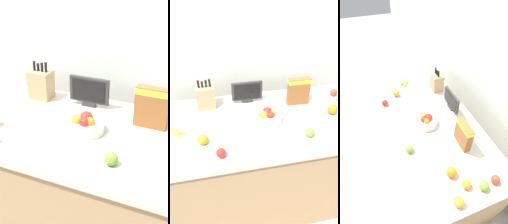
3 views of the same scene
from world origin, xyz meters
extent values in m
plane|color=#B2A899|center=(0.00, 0.00, 0.00)|extent=(14.00, 14.00, 0.00)
cube|color=silver|center=(0.00, 0.68, 1.30)|extent=(9.00, 0.06, 2.60)
cube|color=tan|center=(0.00, 0.00, 0.44)|extent=(1.73, 0.90, 0.88)
cube|color=beige|center=(0.00, 0.00, 0.89)|extent=(1.76, 0.93, 0.03)
cube|color=tan|center=(-0.45, 0.30, 1.01)|extent=(0.15, 0.12, 0.20)
cylinder|color=black|center=(-0.50, 0.30, 1.14)|extent=(0.02, 0.02, 0.07)
cube|color=silver|center=(-0.50, 0.30, 1.18)|extent=(0.01, 0.00, 0.02)
cylinder|color=black|center=(-0.47, 0.30, 1.13)|extent=(0.02, 0.02, 0.06)
cube|color=silver|center=(-0.47, 0.30, 1.18)|extent=(0.01, 0.00, 0.04)
cylinder|color=black|center=(-0.44, 0.30, 1.14)|extent=(0.02, 0.02, 0.06)
cube|color=silver|center=(-0.44, 0.30, 1.18)|extent=(0.01, 0.00, 0.03)
cylinder|color=black|center=(-0.40, 0.30, 1.14)|extent=(0.02, 0.02, 0.07)
cube|color=silver|center=(-0.40, 0.30, 1.20)|extent=(0.01, 0.00, 0.04)
cube|color=#2D2D2D|center=(-0.09, 0.31, 0.92)|extent=(0.10, 0.03, 0.03)
cube|color=#2D2D2D|center=(-0.09, 0.31, 1.02)|extent=(0.28, 0.02, 0.17)
cube|color=black|center=(-0.09, 0.29, 1.02)|extent=(0.23, 0.00, 0.14)
cube|color=brown|center=(0.36, 0.19, 1.03)|extent=(0.20, 0.06, 0.25)
cube|color=yellow|center=(0.36, 0.19, 1.13)|extent=(0.20, 0.07, 0.04)
cylinder|color=silver|center=(0.03, -0.02, 0.94)|extent=(0.22, 0.22, 0.06)
sphere|color=orange|center=(0.06, -0.02, 0.98)|extent=(0.06, 0.06, 0.06)
sphere|color=red|center=(0.03, 0.01, 0.98)|extent=(0.08, 0.08, 0.08)
sphere|color=orange|center=(-0.02, -0.03, 0.98)|extent=(0.07, 0.07, 0.07)
sphere|color=red|center=(0.04, -0.04, 0.98)|extent=(0.06, 0.06, 0.06)
ellipsoid|color=yellow|center=(-0.68, -0.01, 0.92)|extent=(0.16, 0.13, 0.03)
ellipsoid|color=yellow|center=(-0.71, -0.04, 0.92)|extent=(0.14, 0.15, 0.03)
sphere|color=#6B9E33|center=(0.28, -0.26, 0.94)|extent=(0.07, 0.07, 0.07)
sphere|color=#6B9E33|center=(0.76, 0.14, 0.94)|extent=(0.07, 0.07, 0.07)
sphere|color=red|center=(0.75, 0.25, 0.94)|extent=(0.07, 0.07, 0.07)
sphere|color=red|center=(-0.38, -0.34, 0.94)|extent=(0.07, 0.07, 0.07)
sphere|color=orange|center=(-0.49, -0.18, 0.94)|extent=(0.08, 0.08, 0.08)
sphere|color=orange|center=(0.59, -0.03, 0.95)|extent=(0.08, 0.08, 0.08)
sphere|color=orange|center=(0.79, -0.08, 0.94)|extent=(0.08, 0.08, 0.08)
sphere|color=orange|center=(0.71, 0.03, 0.94)|extent=(0.07, 0.07, 0.07)
camera|label=1|loc=(0.67, -1.45, 1.81)|focal=50.00mm
camera|label=2|loc=(-0.39, -1.39, 1.96)|focal=35.00mm
camera|label=3|loc=(1.09, -0.44, 2.20)|focal=28.00mm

